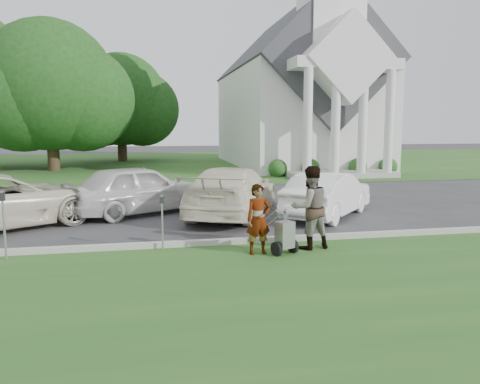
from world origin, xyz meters
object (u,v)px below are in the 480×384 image
object	(u,v)px
parking_meter_near	(162,216)
car_c	(232,191)
car_d	(328,194)
church	(297,85)
tree_left	(50,92)
tree_back	(121,104)
car_b	(139,189)
person_right	(310,208)
parking_meter_far	(3,217)
person_left	(258,220)
striping_cart	(284,235)

from	to	relation	value
parking_meter_near	car_c	size ratio (longest dim) A/B	0.24
car_d	church	bearing A→B (deg)	-63.25
tree_left	tree_back	size ratio (longest dim) A/B	1.11
tree_left	car_b	size ratio (longest dim) A/B	2.19
parking_meter_near	tree_left	bearing A→B (deg)	106.36
church	person_right	bearing A→B (deg)	-107.23
parking_meter_far	person_left	bearing A→B (deg)	-6.43
church	car_d	bearing A→B (deg)	-105.07
tree_back	person_left	size ratio (longest dim) A/B	6.02
person_right	parking_meter_far	world-z (taller)	person_right
striping_cart	parking_meter_far	size ratio (longest dim) A/B	0.79
car_d	parking_meter_far	bearing A→B (deg)	62.77
car_b	car_c	distance (m)	3.13
striping_cart	person_right	distance (m)	0.98
striping_cart	car_d	bearing A→B (deg)	33.51
striping_cart	car_d	xyz separation A→B (m)	(2.69, 4.12, 0.28)
tree_back	parking_meter_far	world-z (taller)	tree_back
church	parking_meter_near	bearing A→B (deg)	-115.07
car_b	car_c	size ratio (longest dim) A/B	0.88
person_right	parking_meter_near	bearing A→B (deg)	-18.80
striping_cart	parking_meter_far	xyz separation A→B (m)	(-6.08, 0.76, 0.51)
car_b	car_d	xyz separation A→B (m)	(6.00, -1.68, -0.10)
tree_left	tree_back	xyz separation A→B (m)	(4.00, 8.00, -0.38)
person_left	car_b	distance (m)	6.29
tree_left	parking_meter_near	distance (m)	22.97
church	parking_meter_near	size ratio (longest dim) A/B	18.43
person_right	parking_meter_near	size ratio (longest dim) A/B	1.51
striping_cart	car_b	distance (m)	6.69
person_right	parking_meter_near	xyz separation A→B (m)	(-3.42, 0.53, -0.16)
person_left	parking_meter_far	world-z (taller)	person_left
person_right	car_b	xyz separation A→B (m)	(-4.04, 5.42, -0.16)
parking_meter_near	parking_meter_far	bearing A→B (deg)	-177.45
car_c	church	bearing A→B (deg)	-90.33
car_d	parking_meter_near	bearing A→B (deg)	72.59
car_c	car_d	xyz separation A→B (m)	(3.00, -0.78, -0.08)
person_left	parking_meter_near	bearing A→B (deg)	153.33
person_right	tree_left	bearing A→B (deg)	-76.20
parking_meter_near	car_b	xyz separation A→B (m)	(-0.61, 4.89, 0.00)
parking_meter_far	person_right	bearing A→B (deg)	-3.20
tree_back	striping_cart	xyz separation A→B (m)	(5.05, -30.57, -4.28)
tree_back	car_c	world-z (taller)	tree_back
car_c	striping_cart	bearing A→B (deg)	117.08
person_right	striping_cart	bearing A→B (deg)	17.48
car_c	tree_back	bearing A→B (deg)	-56.11
parking_meter_near	car_c	xyz separation A→B (m)	(2.39, 3.99, -0.03)
tree_left	person_right	xyz separation A→B (m)	(9.78, -22.19, -4.13)
parking_meter_far	tree_left	bearing A→B (deg)	97.77
church	striping_cart	bearing A→B (deg)	-108.56
striping_cart	person_left	bearing A→B (deg)	143.22
church	car_c	distance (m)	21.16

